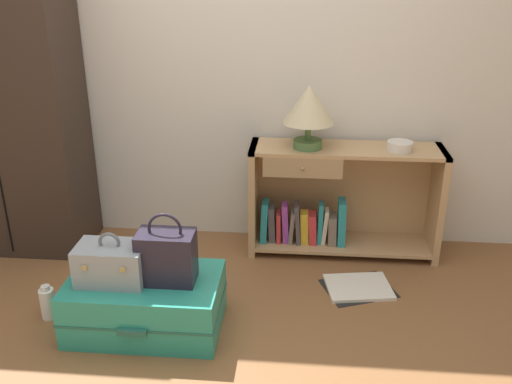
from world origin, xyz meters
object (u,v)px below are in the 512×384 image
bookshelf (335,201)px  open_book_on_floor (358,287)px  table_lamp (309,107)px  train_case (112,263)px  bottle (48,303)px  wardrobe (5,92)px  suitcase_large (146,303)px  handbag (167,256)px  bowl (400,146)px

bookshelf → open_book_on_floor: bookshelf is taller
table_lamp → open_book_on_floor: size_ratio=0.82×
train_case → bottle: 0.49m
table_lamp → bottle: size_ratio=1.98×
wardrobe → train_case: 1.37m
open_book_on_floor → suitcase_large: bearing=-157.7°
handbag → bottle: handbag is taller
bowl → open_book_on_floor: size_ratio=0.33×
wardrobe → handbag: 1.52m
wardrobe → suitcase_large: bearing=-39.6°
table_lamp → bottle: (-1.31, -0.83, -0.85)m
table_lamp → bookshelf: bearing=13.6°
wardrobe → bowl: (2.32, 0.03, -0.27)m
train_case → suitcase_large: bearing=11.5°
suitcase_large → wardrobe: bearing=140.4°
table_lamp → bowl: bearing=-0.3°
handbag → wardrobe: bearing=143.5°
bowl → train_case: size_ratio=0.45×
bookshelf → bowl: (0.35, -0.05, 0.38)m
wardrobe → bowl: 2.34m
bottle → open_book_on_floor: bearing=14.4°
bookshelf → suitcase_large: bookshelf is taller
bookshelf → train_case: (-1.10, -0.94, 0.04)m
bottle → train_case: bearing=-8.9°
bookshelf → table_lamp: bearing=-166.4°
bookshelf → bottle: size_ratio=6.11×
bowl → wardrobe: bearing=-179.4°
table_lamp → bottle: bearing=-147.5°
wardrobe → bookshelf: (1.97, 0.07, -0.66)m
bowl → suitcase_large: bearing=-146.7°
wardrobe → bottle: (0.48, -0.81, -0.90)m
bowl → handbag: bearing=-144.0°
bookshelf → handbag: 1.24m
table_lamp → open_book_on_floor: (0.31, -0.42, -0.93)m
bookshelf → open_book_on_floor: bearing=-74.1°
bookshelf → train_case: bearing=-139.6°
table_lamp → bottle: 1.77m
bookshelf → suitcase_large: 1.34m
bowl → bottle: 2.12m
wardrobe → bowl: bearing=0.6°
table_lamp → train_case: (-0.92, -0.89, -0.56)m
table_lamp → wardrobe: bearing=-179.1°
train_case → handbag: bearing=5.7°
handbag → open_book_on_floor: bearing=24.9°
train_case → bottle: bearing=171.1°
bowl → train_case: (-1.45, -0.89, -0.34)m
table_lamp → suitcase_large: (-0.78, -0.87, -0.80)m
bottle → open_book_on_floor: size_ratio=0.42×
handbag → bottle: bearing=177.0°
suitcase_large → open_book_on_floor: bearing=22.3°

